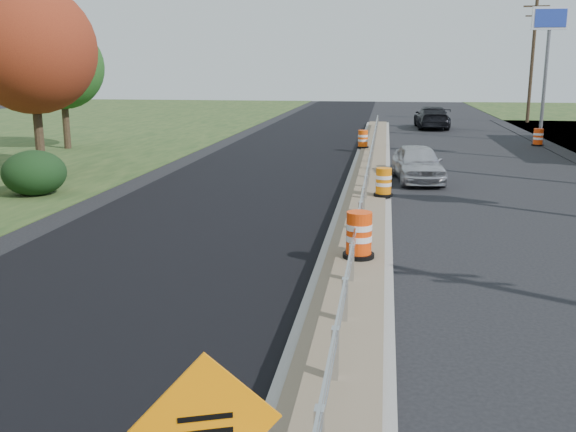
# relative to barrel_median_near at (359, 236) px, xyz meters

# --- Properties ---
(ground) EXTENTS (140.00, 140.00, 0.00)m
(ground) POSITION_rel_barrel_median_near_xyz_m (-0.07, 0.46, -0.70)
(ground) COLOR black
(ground) RESTS_ON ground
(milled_overlay) EXTENTS (7.20, 120.00, 0.01)m
(milled_overlay) POSITION_rel_barrel_median_near_xyz_m (-4.47, 10.46, -0.70)
(milled_overlay) COLOR black
(milled_overlay) RESTS_ON ground
(median) EXTENTS (1.60, 55.00, 0.23)m
(median) POSITION_rel_barrel_median_near_xyz_m (-0.07, 8.46, -0.59)
(median) COLOR gray
(median) RESTS_ON ground
(guardrail) EXTENTS (0.10, 46.15, 0.72)m
(guardrail) POSITION_rel_barrel_median_near_xyz_m (-0.07, 9.46, 0.02)
(guardrail) COLOR silver
(guardrail) RESTS_ON median
(pylon_sign_north) EXTENTS (2.20, 0.30, 7.90)m
(pylon_sign_north) POSITION_rel_barrel_median_near_xyz_m (10.43, 30.46, 5.77)
(pylon_sign_north) COLOR slate
(pylon_sign_north) RESTS_ON ground
(utility_pole_north) EXTENTS (1.90, 0.26, 9.40)m
(utility_pole_north) POSITION_rel_barrel_median_near_xyz_m (11.43, 39.46, 4.23)
(utility_pole_north) COLOR #473523
(utility_pole_north) RESTS_ON ground
(hedge_north) EXTENTS (2.09, 2.09, 1.52)m
(hedge_north) POSITION_rel_barrel_median_near_xyz_m (-11.07, 6.46, 0.06)
(hedge_north) COLOR black
(hedge_north) RESTS_ON ground
(tree_near_red) EXTENTS (4.95, 4.95, 7.35)m
(tree_near_red) POSITION_rel_barrel_median_near_xyz_m (-13.07, 10.46, 4.16)
(tree_near_red) COLOR #473523
(tree_near_red) RESTS_ON ground
(tree_near_back) EXTENTS (4.29, 4.29, 6.37)m
(tree_near_back) POSITION_rel_barrel_median_near_xyz_m (-16.07, 18.46, 3.51)
(tree_near_back) COLOR #473523
(tree_near_back) RESTS_ON ground
(barrel_median_near) EXTENTS (0.67, 0.67, 0.99)m
(barrel_median_near) POSITION_rel_barrel_median_near_xyz_m (0.00, 0.00, 0.00)
(barrel_median_near) COLOR black
(barrel_median_near) RESTS_ON median
(barrel_median_mid) EXTENTS (0.61, 0.61, 0.89)m
(barrel_median_mid) POSITION_rel_barrel_median_near_xyz_m (0.48, 6.87, -0.05)
(barrel_median_mid) COLOR black
(barrel_median_mid) RESTS_ON median
(barrel_median_far) EXTENTS (0.61, 0.61, 0.89)m
(barrel_median_far) POSITION_rel_barrel_median_near_xyz_m (-0.62, 19.39, -0.05)
(barrel_median_far) COLOR black
(barrel_median_far) RESTS_ON median
(barrel_shoulder_mid) EXTENTS (0.64, 0.64, 0.94)m
(barrel_shoulder_mid) POSITION_rel_barrel_median_near_xyz_m (8.79, 23.67, -0.25)
(barrel_shoulder_mid) COLOR black
(barrel_shoulder_mid) RESTS_ON ground
(car_silver) EXTENTS (2.09, 4.21, 1.38)m
(car_silver) POSITION_rel_barrel_median_near_xyz_m (1.73, 11.15, -0.01)
(car_silver) COLOR #BBBBC0
(car_silver) RESTS_ON ground
(car_dark_far) EXTENTS (2.38, 5.48, 1.57)m
(car_dark_far) POSITION_rel_barrel_median_near_xyz_m (3.70, 33.38, 0.08)
(car_dark_far) COLOR black
(car_dark_far) RESTS_ON ground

